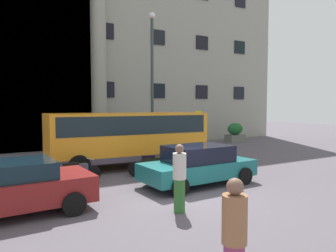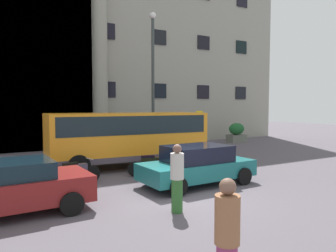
{
  "view_description": "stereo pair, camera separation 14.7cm",
  "coord_description": "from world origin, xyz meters",
  "views": [
    {
      "loc": [
        -5.45,
        -8.08,
        2.84
      ],
      "look_at": [
        1.94,
        4.48,
        1.91
      ],
      "focal_mm": 34.09,
      "sensor_mm": 36.0,
      "label": 1
    },
    {
      "loc": [
        -5.32,
        -8.16,
        2.84
      ],
      "look_at": [
        1.94,
        4.48,
        1.91
      ],
      "focal_mm": 34.09,
      "sensor_mm": 36.0,
      "label": 2
    }
  ],
  "objects": [
    {
      "name": "hedge_planter_entrance_left",
      "position": [
        11.64,
        10.64,
        0.72
      ],
      "size": [
        1.46,
        0.87,
        1.5
      ],
      "color": "#64685C",
      "rests_on": "ground_plane"
    },
    {
      "name": "orange_minibus",
      "position": [
        0.4,
        5.5,
        1.52
      ],
      "size": [
        7.26,
        3.01,
        2.51
      ],
      "rotation": [
        0.0,
        0.0,
        -0.05
      ],
      "color": "orange",
      "rests_on": "ground_plane"
    },
    {
      "name": "office_building_facade",
      "position": [
        -0.01,
        17.47,
        8.98
      ],
      "size": [
        35.4,
        9.73,
        17.98
      ],
      "color": "gray",
      "rests_on": "ground_plane"
    },
    {
      "name": "bus_stop_sign",
      "position": [
        5.58,
        7.13,
        1.58
      ],
      "size": [
        0.44,
        0.08,
        2.54
      ],
      "color": "#989412",
      "rests_on": "ground_plane"
    },
    {
      "name": "lamppost_plaza_centre",
      "position": [
        3.47,
        8.96,
        4.83
      ],
      "size": [
        0.4,
        0.4,
        8.38
      ],
      "color": "#363F3E",
      "rests_on": "ground_plane"
    },
    {
      "name": "motorcycle_near_kerb",
      "position": [
        -2.62,
        3.3,
        0.46
      ],
      "size": [
        1.93,
        0.62,
        0.89
      ],
      "rotation": [
        0.0,
        0.0,
        0.19
      ],
      "color": "black",
      "rests_on": "ground_plane"
    },
    {
      "name": "parked_hatchback_near",
      "position": [
        1.23,
        1.14,
        0.72
      ],
      "size": [
        4.23,
        2.12,
        1.42
      ],
      "rotation": [
        0.0,
        0.0,
        0.04
      ],
      "color": "#196667",
      "rests_on": "ground_plane"
    },
    {
      "name": "parked_estate_mid",
      "position": [
        -4.95,
        0.98,
        0.73
      ],
      "size": [
        4.37,
        2.23,
        1.4
      ],
      "rotation": [
        0.0,
        0.0,
        0.04
      ],
      "color": "maroon",
      "rests_on": "ground_plane"
    },
    {
      "name": "pedestrian_child_trailing",
      "position": [
        -2.42,
        -4.79,
        0.93
      ],
      "size": [
        0.36,
        0.36,
        1.84
      ],
      "rotation": [
        0.0,
        0.0,
        0.83
      ],
      "color": "#973666",
      "rests_on": "ground_plane"
    },
    {
      "name": "hedge_planter_west",
      "position": [
        2.66,
        10.66,
        0.76
      ],
      "size": [
        1.69,
        0.83,
        1.57
      ],
      "color": "slate",
      "rests_on": "ground_plane"
    },
    {
      "name": "ground_plane",
      "position": [
        0.0,
        0.0,
        -0.06
      ],
      "size": [
        80.0,
        64.0,
        0.12
      ],
      "primitive_type": "cube",
      "color": "#554E56"
    },
    {
      "name": "pedestrian_woman_with_bag",
      "position": [
        -0.95,
        -1.04,
        0.93
      ],
      "size": [
        0.36,
        0.36,
        1.83
      ],
      "rotation": [
        0.0,
        0.0,
        3.69
      ],
      "color": "#2F652C",
      "rests_on": "ground_plane"
    },
    {
      "name": "scooter_by_planter",
      "position": [
        0.49,
        3.31,
        0.46
      ],
      "size": [
        1.99,
        0.78,
        0.89
      ],
      "rotation": [
        0.0,
        0.0,
        -0.28
      ],
      "color": "black",
      "rests_on": "ground_plane"
    }
  ]
}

